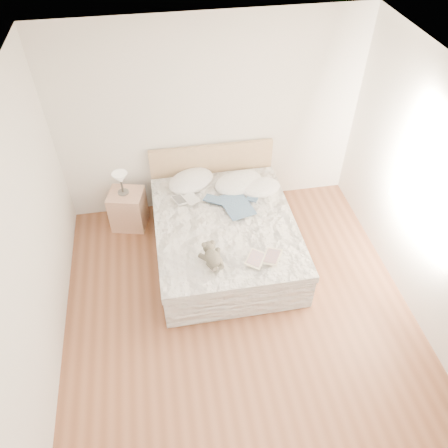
{
  "coord_description": "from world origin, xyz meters",
  "views": [
    {
      "loc": [
        -0.69,
        -2.72,
        4.3
      ],
      "look_at": [
        -0.03,
        1.05,
        0.62
      ],
      "focal_mm": 35.0,
      "sensor_mm": 36.0,
      "label": 1
    }
  ],
  "objects_px": {
    "nightstand": "(128,209)",
    "teddy_bear": "(213,262)",
    "bed": "(224,234)",
    "photo_book": "(185,200)",
    "childrens_book": "(264,258)",
    "table_lamp": "(121,179)"
  },
  "relations": [
    {
      "from": "bed",
      "to": "table_lamp",
      "type": "xyz_separation_m",
      "value": [
        -1.24,
        0.75,
        0.48
      ]
    },
    {
      "from": "childrens_book",
      "to": "bed",
      "type": "bearing_deg",
      "value": 143.2
    },
    {
      "from": "nightstand",
      "to": "teddy_bear",
      "type": "xyz_separation_m",
      "value": [
        0.96,
        -1.47,
        0.37
      ]
    },
    {
      "from": "photo_book",
      "to": "teddy_bear",
      "type": "distance_m",
      "value": 1.14
    },
    {
      "from": "bed",
      "to": "table_lamp",
      "type": "relative_size",
      "value": 6.7
    },
    {
      "from": "teddy_bear",
      "to": "nightstand",
      "type": "bearing_deg",
      "value": 108.99
    },
    {
      "from": "bed",
      "to": "photo_book",
      "type": "bearing_deg",
      "value": 139.05
    },
    {
      "from": "nightstand",
      "to": "childrens_book",
      "type": "relative_size",
      "value": 1.44
    },
    {
      "from": "nightstand",
      "to": "photo_book",
      "type": "xyz_separation_m",
      "value": [
        0.78,
        -0.35,
        0.35
      ]
    },
    {
      "from": "bed",
      "to": "teddy_bear",
      "type": "bearing_deg",
      "value": -109.07
    },
    {
      "from": "photo_book",
      "to": "teddy_bear",
      "type": "relative_size",
      "value": 0.98
    },
    {
      "from": "photo_book",
      "to": "table_lamp",
      "type": "bearing_deg",
      "value": 132.31
    },
    {
      "from": "table_lamp",
      "to": "childrens_book",
      "type": "xyz_separation_m",
      "value": [
        1.55,
        -1.52,
        -0.16
      ]
    },
    {
      "from": "childrens_book",
      "to": "table_lamp",
      "type": "bearing_deg",
      "value": 166.6
    },
    {
      "from": "nightstand",
      "to": "teddy_bear",
      "type": "relative_size",
      "value": 1.72
    },
    {
      "from": "photo_book",
      "to": "childrens_book",
      "type": "xyz_separation_m",
      "value": [
        0.76,
        -1.15,
        0.0
      ]
    },
    {
      "from": "table_lamp",
      "to": "photo_book",
      "type": "relative_size",
      "value": 1.0
    },
    {
      "from": "photo_book",
      "to": "teddy_bear",
      "type": "bearing_deg",
      "value": -103.93
    },
    {
      "from": "nightstand",
      "to": "teddy_bear",
      "type": "bearing_deg",
      "value": -56.92
    },
    {
      "from": "bed",
      "to": "teddy_bear",
      "type": "distance_m",
      "value": 0.86
    },
    {
      "from": "bed",
      "to": "table_lamp",
      "type": "distance_m",
      "value": 1.52
    },
    {
      "from": "nightstand",
      "to": "childrens_book",
      "type": "distance_m",
      "value": 2.17
    }
  ]
}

